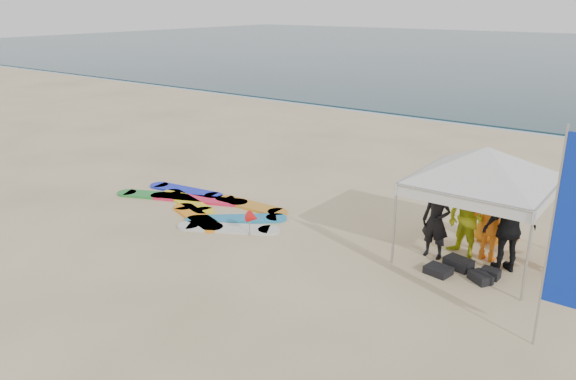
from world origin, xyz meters
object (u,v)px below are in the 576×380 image
(person_black_b, at_px, (510,229))
(person_orange_a, at_px, (492,220))
(person_yellow, at_px, (466,219))
(canopy_tent, at_px, (487,147))
(marker_pennant, at_px, (253,218))
(person_seated, at_px, (561,253))
(person_orange_b, at_px, (492,206))
(feather_flag, at_px, (572,226))
(person_black_a, at_px, (436,221))
(surfboard_spread, at_px, (205,206))

(person_black_b, bearing_deg, person_orange_a, -78.91)
(person_yellow, bearing_deg, canopy_tent, 45.05)
(canopy_tent, distance_m, marker_pennant, 5.46)
(person_orange_a, height_order, person_seated, person_orange_a)
(person_black_b, distance_m, person_orange_b, 1.49)
(person_orange_a, xyz_separation_m, person_orange_b, (-0.28, 0.93, -0.03))
(feather_flag, distance_m, marker_pennant, 7.07)
(person_black_a, distance_m, canopy_tent, 1.89)
(person_yellow, height_order, marker_pennant, person_yellow)
(person_black_a, bearing_deg, canopy_tent, 34.69)
(person_seated, bearing_deg, feather_flag, -175.40)
(person_black_b, relative_size, feather_flag, 0.51)
(feather_flag, bearing_deg, marker_pennant, 174.29)
(marker_pennant, bearing_deg, surfboard_spread, 162.38)
(person_orange_a, relative_size, feather_flag, 0.50)
(person_yellow, height_order, person_black_b, person_black_b)
(surfboard_spread, bearing_deg, marker_pennant, -17.62)
(marker_pennant, bearing_deg, person_black_b, 18.14)
(person_yellow, relative_size, marker_pennant, 2.77)
(feather_flag, bearing_deg, surfboard_spread, 171.14)
(person_black_a, bearing_deg, person_orange_a, 31.54)
(person_black_b, height_order, person_orange_b, person_black_b)
(person_seated, height_order, canopy_tent, canopy_tent)
(person_orange_b, relative_size, canopy_tent, 0.47)
(person_yellow, distance_m, marker_pennant, 4.83)
(canopy_tent, distance_m, surfboard_spread, 7.55)
(canopy_tent, bearing_deg, marker_pennant, -156.47)
(person_black_b, bearing_deg, surfboard_spread, -33.77)
(canopy_tent, bearing_deg, person_orange_a, 19.53)
(person_orange_a, distance_m, person_orange_b, 0.97)
(marker_pennant, bearing_deg, person_orange_b, 33.36)
(person_orange_b, distance_m, feather_flag, 4.52)
(person_black_b, relative_size, canopy_tent, 0.50)
(feather_flag, relative_size, surfboard_spread, 0.69)
(person_orange_a, xyz_separation_m, surfboard_spread, (-7.27, -1.37, -0.88))
(person_yellow, relative_size, person_black_b, 0.93)
(person_yellow, xyz_separation_m, marker_pennant, (-4.41, -1.93, -0.39))
(canopy_tent, bearing_deg, person_black_b, -20.62)
(person_black_b, distance_m, person_seated, 1.14)
(person_yellow, height_order, person_orange_a, person_orange_a)
(person_black_a, bearing_deg, person_orange_b, 65.50)
(person_yellow, distance_m, person_seated, 1.96)
(person_black_b, bearing_deg, canopy_tent, -61.83)
(marker_pennant, relative_size, surfboard_spread, 0.12)
(person_orange_a, bearing_deg, person_black_b, 148.27)
(person_orange_b, xyz_separation_m, feather_flag, (2.20, -3.73, 1.29))
(person_black_a, relative_size, canopy_tent, 0.44)
(person_seated, xyz_separation_m, canopy_tent, (-1.66, -0.17, 2.00))
(person_black_a, relative_size, person_orange_a, 0.92)
(person_orange_a, xyz_separation_m, person_black_b, (0.46, -0.36, 0.03))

